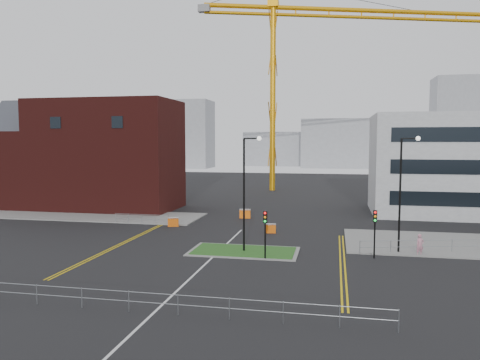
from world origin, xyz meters
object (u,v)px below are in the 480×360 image
object	(u,v)px
tower_crane	(306,50)
traffic_light_island	(265,225)
pedestrian	(420,245)
streetlamp_island	(247,184)

from	to	relation	value
tower_crane	traffic_light_island	size ratio (longest dim) A/B	13.86
tower_crane	pedestrian	xyz separation A→B (m)	(11.83, -47.48, -24.08)
streetlamp_island	pedestrian	size ratio (longest dim) A/B	5.37
streetlamp_island	pedestrian	xyz separation A→B (m)	(13.27, 1.41, -4.56)
tower_crane	traffic_light_island	distance (m)	55.61
streetlamp_island	traffic_light_island	bearing A→B (deg)	-48.59
pedestrian	streetlamp_island	bearing A→B (deg)	161.10
traffic_light_island	streetlamp_island	bearing A→B (deg)	131.41
streetlamp_island	traffic_light_island	xyz separation A→B (m)	(1.78, -2.02, -2.85)
streetlamp_island	traffic_light_island	distance (m)	3.92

